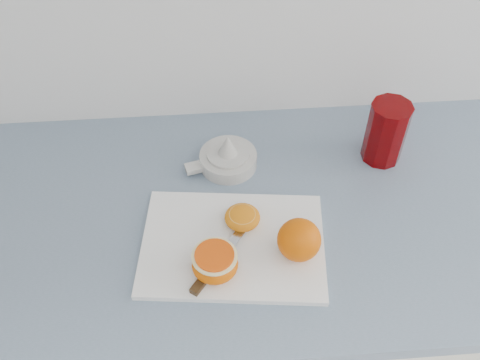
# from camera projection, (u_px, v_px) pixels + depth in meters

# --- Properties ---
(counter) EXTENTS (2.27, 0.64, 0.89)m
(counter) POSITION_uv_depth(u_px,v_px,m) (277.00, 314.00, 1.40)
(counter) COLOR white
(counter) RESTS_ON ground
(cutting_board) EXTENTS (0.37, 0.28, 0.01)m
(cutting_board) POSITION_uv_depth(u_px,v_px,m) (233.00, 244.00, 1.00)
(cutting_board) COLOR white
(cutting_board) RESTS_ON counter
(whole_orange) EXTENTS (0.08, 0.08, 0.08)m
(whole_orange) POSITION_uv_depth(u_px,v_px,m) (299.00, 240.00, 0.95)
(whole_orange) COLOR #E55200
(whole_orange) RESTS_ON cutting_board
(half_orange) EXTENTS (0.08, 0.08, 0.05)m
(half_orange) POSITION_uv_depth(u_px,v_px,m) (215.00, 263.00, 0.94)
(half_orange) COLOR #E55200
(half_orange) RESTS_ON cutting_board
(squeezed_shell) EXTENTS (0.07, 0.07, 0.03)m
(squeezed_shell) POSITION_uv_depth(u_px,v_px,m) (242.00, 217.00, 1.02)
(squeezed_shell) COLOR orange
(squeezed_shell) RESTS_ON cutting_board
(paring_knife) EXTENTS (0.13, 0.16, 0.01)m
(paring_knife) POSITION_uv_depth(u_px,v_px,m) (212.00, 269.00, 0.95)
(paring_knife) COLOR #412C12
(paring_knife) RESTS_ON cutting_board
(citrus_juicer) EXTENTS (0.16, 0.12, 0.08)m
(citrus_juicer) POSITION_uv_depth(u_px,v_px,m) (228.00, 157.00, 1.14)
(citrus_juicer) COLOR silver
(citrus_juicer) RESTS_ON counter
(red_tumbler) EXTENTS (0.09, 0.09, 0.14)m
(red_tumbler) POSITION_uv_depth(u_px,v_px,m) (385.00, 134.00, 1.12)
(red_tumbler) COLOR #5C0001
(red_tumbler) RESTS_ON counter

